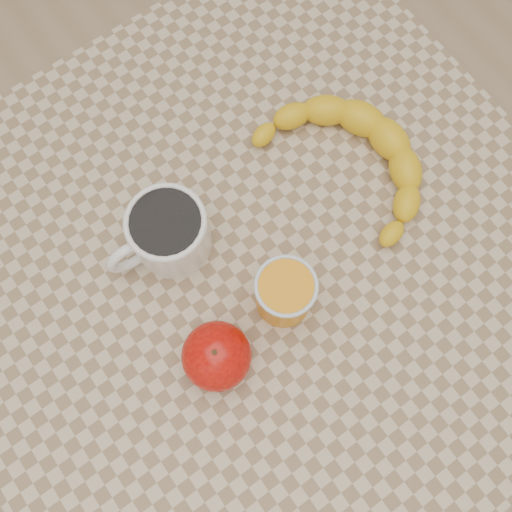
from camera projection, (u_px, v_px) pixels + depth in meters
ground at (256, 341)px, 1.44m from camera, size 3.00×3.00×0.00m
table at (256, 277)px, 0.80m from camera, size 0.80×0.80×0.75m
coffee_mug at (167, 232)px, 0.68m from camera, size 0.14×0.10×0.08m
orange_juice_glass at (285, 293)px, 0.66m from camera, size 0.07×0.07×0.08m
apple at (217, 356)px, 0.65m from camera, size 0.10×0.10×0.08m
banana at (351, 161)px, 0.73m from camera, size 0.23×0.30×0.05m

